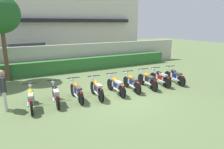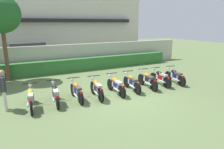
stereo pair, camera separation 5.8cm
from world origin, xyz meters
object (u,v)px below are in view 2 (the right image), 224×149
(motorcycle_in_row_0, at_px, (31,98))
(inspector_person, at_px, (3,87))
(motorcycle_in_row_5, at_px, (132,82))
(motorcycle_in_row_7, at_px, (160,78))
(motorcycle_in_row_2, at_px, (77,91))
(tree_far_side, at_px, (1,15))
(parked_car, at_px, (29,54))
(motorcycle_in_row_6, at_px, (147,80))
(motorcycle_in_row_4, at_px, (116,85))
(motorcycle_in_row_3, at_px, (97,88))
(motorcycle_in_row_1, at_px, (55,94))
(motorcycle_in_row_8, at_px, (175,76))

(motorcycle_in_row_0, bearing_deg, inspector_person, 78.86)
(motorcycle_in_row_5, relative_size, motorcycle_in_row_7, 1.04)
(motorcycle_in_row_2, bearing_deg, tree_far_side, 29.44)
(motorcycle_in_row_0, bearing_deg, tree_far_side, 13.96)
(motorcycle_in_row_2, bearing_deg, parked_car, 7.51)
(parked_car, height_order, motorcycle_in_row_6, parked_car)
(parked_car, xyz_separation_m, motorcycle_in_row_2, (0.78, -9.54, -0.49))
(motorcycle_in_row_4, bearing_deg, motorcycle_in_row_0, 92.71)
(motorcycle_in_row_5, height_order, inspector_person, inspector_person)
(tree_far_side, relative_size, inspector_person, 3.01)
(motorcycle_in_row_3, xyz_separation_m, inspector_person, (-3.81, 0.40, 0.52))
(parked_car, distance_m, motorcycle_in_row_4, 10.02)
(motorcycle_in_row_1, height_order, motorcycle_in_row_2, motorcycle_in_row_2)
(motorcycle_in_row_4, relative_size, motorcycle_in_row_8, 1.05)
(motorcycle_in_row_5, bearing_deg, motorcycle_in_row_2, 96.06)
(parked_car, bearing_deg, motorcycle_in_row_3, -85.24)
(motorcycle_in_row_3, relative_size, motorcycle_in_row_8, 1.00)
(motorcycle_in_row_3, bearing_deg, motorcycle_in_row_6, -81.29)
(motorcycle_in_row_2, height_order, motorcycle_in_row_6, motorcycle_in_row_6)
(motorcycle_in_row_1, relative_size, motorcycle_in_row_3, 1.04)
(motorcycle_in_row_0, height_order, motorcycle_in_row_2, motorcycle_in_row_0)
(parked_car, height_order, motorcycle_in_row_5, parked_car)
(parked_car, relative_size, motorcycle_in_row_5, 2.48)
(motorcycle_in_row_4, bearing_deg, parked_car, 18.88)
(motorcycle_in_row_8, bearing_deg, tree_far_side, 65.44)
(motorcycle_in_row_1, bearing_deg, motorcycle_in_row_0, 101.64)
(motorcycle_in_row_1, relative_size, motorcycle_in_row_4, 0.99)
(motorcycle_in_row_3, relative_size, inspector_person, 1.10)
(motorcycle_in_row_0, relative_size, motorcycle_in_row_4, 1.00)
(motorcycle_in_row_1, distance_m, motorcycle_in_row_8, 6.80)
(motorcycle_in_row_1, relative_size, motorcycle_in_row_6, 0.99)
(motorcycle_in_row_0, xyz_separation_m, motorcycle_in_row_4, (3.94, -0.01, -0.00))
(motorcycle_in_row_1, height_order, motorcycle_in_row_7, motorcycle_in_row_7)
(motorcycle_in_row_7, bearing_deg, motorcycle_in_row_4, 94.03)
(motorcycle_in_row_8, xyz_separation_m, inspector_person, (-8.74, 0.35, 0.53))
(motorcycle_in_row_4, bearing_deg, motorcycle_in_row_1, 90.93)
(motorcycle_in_row_6, distance_m, motorcycle_in_row_8, 1.91)
(motorcycle_in_row_2, xyz_separation_m, motorcycle_in_row_7, (4.86, -0.01, 0.00))
(motorcycle_in_row_1, xyz_separation_m, motorcycle_in_row_3, (1.87, -0.17, 0.02))
(motorcycle_in_row_2, distance_m, motorcycle_in_row_4, 1.99)
(motorcycle_in_row_0, xyz_separation_m, motorcycle_in_row_6, (5.90, 0.03, 0.01))
(motorcycle_in_row_6, bearing_deg, motorcycle_in_row_0, 96.81)
(motorcycle_in_row_7, bearing_deg, motorcycle_in_row_8, -93.30)
(motorcycle_in_row_0, height_order, motorcycle_in_row_1, motorcycle_in_row_0)
(motorcycle_in_row_2, xyz_separation_m, motorcycle_in_row_3, (0.92, -0.16, 0.01))
(tree_far_side, bearing_deg, motorcycle_in_row_0, -83.35)
(motorcycle_in_row_0, xyz_separation_m, motorcycle_in_row_1, (1.01, 0.09, -0.01))
(motorcycle_in_row_7, distance_m, motorcycle_in_row_8, 1.00)
(parked_car, bearing_deg, motorcycle_in_row_7, -64.63)
(motorcycle_in_row_3, distance_m, motorcycle_in_row_8, 4.93)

